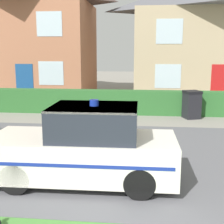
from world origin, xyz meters
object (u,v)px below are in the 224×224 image
Objects in this scene: police_car at (85,148)px; house_left at (31,30)px; wheelie_bin at (192,104)px; house_right at (204,37)px.

police_car is 14.96m from house_left.
wheelie_bin is at bearing -34.72° from house_left.
wheelie_bin is (-1.52, -6.83, -3.03)m from house_right.
house_left reaches higher than police_car.
police_car is 0.46× the size of house_right.
house_left is 11.71m from wheelie_bin.
police_car is 0.50× the size of house_left.
house_right is (4.72, 13.77, 2.84)m from police_car.
police_car is at bearing -108.91° from house_right.
police_car is at bearing -65.77° from house_left.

